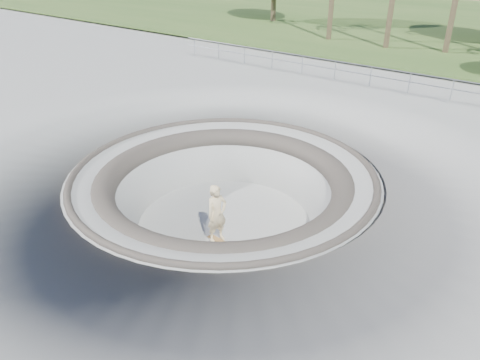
# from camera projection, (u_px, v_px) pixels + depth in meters

# --- Properties ---
(ground) EXTENTS (180.00, 180.00, 0.00)m
(ground) POSITION_uv_depth(u_px,v_px,m) (224.00, 173.00, 15.64)
(ground) COLOR #979692
(ground) RESTS_ON ground
(skate_bowl) EXTENTS (14.00, 14.00, 4.10)m
(skate_bowl) POSITION_uv_depth(u_px,v_px,m) (224.00, 219.00, 16.49)
(skate_bowl) COLOR #979692
(skate_bowl) RESTS_ON ground
(grass_strip) EXTENTS (180.00, 36.00, 0.12)m
(grass_strip) POSITION_uv_depth(u_px,v_px,m) (474.00, 26.00, 39.61)
(grass_strip) COLOR #324F1F
(grass_strip) RESTS_ON ground
(safety_railing) EXTENTS (25.00, 0.06, 1.03)m
(safety_railing) POSITION_uv_depth(u_px,v_px,m) (370.00, 76.00, 23.82)
(safety_railing) COLOR #999BA1
(safety_railing) RESTS_ON ground
(skateboard) EXTENTS (0.81, 0.30, 0.08)m
(skateboard) POSITION_uv_depth(u_px,v_px,m) (218.00, 240.00, 15.36)
(skateboard) COLOR #97693C
(skateboard) RESTS_ON ground
(skater) EXTENTS (0.65, 0.83, 1.99)m
(skater) POSITION_uv_depth(u_px,v_px,m) (217.00, 214.00, 14.89)
(skater) COLOR beige
(skater) RESTS_ON skateboard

